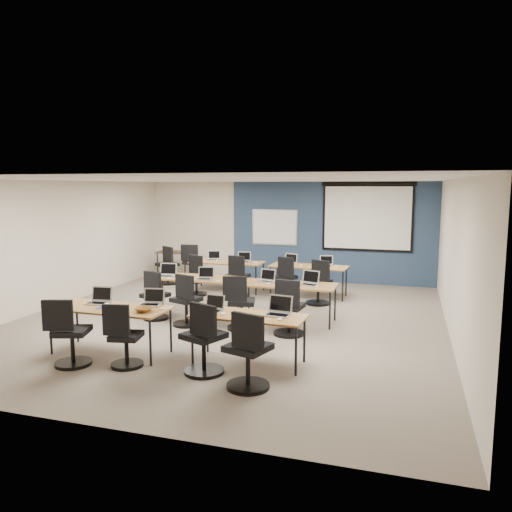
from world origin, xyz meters
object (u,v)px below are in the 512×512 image
(utility_table, at_px, (174,255))
(projector_screen, at_px, (367,213))
(task_chair_4, at_px, (155,300))
(task_chair_6, at_px, (240,307))
(training_table_mid_left, at_px, (194,279))
(laptop_4, at_px, (166,273))
(task_chair_7, at_px, (288,312))
(laptop_10, at_px, (290,261))
(training_table_front_left, at_px, (110,310))
(task_chair_0, at_px, (69,338))
(task_chair_10, at_px, (285,281))
(task_chair_8, at_px, (196,279))
(training_table_mid_right, at_px, (287,286))
(task_chair_11, at_px, (319,286))
(task_chair_3, at_px, (248,357))
(laptop_5, at_px, (205,276))
(task_chair_1, at_px, (124,341))
(task_chair_2, at_px, (204,344))
(laptop_8, at_px, (213,258))
(laptop_11, at_px, (326,263))
(task_chair_5, at_px, (186,304))
(laptop_7, at_px, (310,281))
(training_table_back_left, at_px, (227,263))
(spare_chair_b, at_px, (168,268))
(training_table_back_right, at_px, (309,268))
(spare_chair_a, at_px, (193,267))
(laptop_2, at_px, (213,307))
(laptop_6, at_px, (267,279))
(whiteboard, at_px, (275,227))
(laptop_3, at_px, (279,310))
(task_chair_9, at_px, (237,280))
(laptop_9, at_px, (243,259))
(training_table_front_right, at_px, (249,318))
(laptop_1, at_px, (152,301))
(laptop_0, at_px, (99,299))

(utility_table, bearing_deg, projector_screen, 4.51)
(task_chair_4, relative_size, task_chair_6, 0.97)
(training_table_mid_left, relative_size, laptop_4, 5.40)
(task_chair_7, height_order, laptop_10, task_chair_7)
(training_table_front_left, distance_m, task_chair_4, 2.00)
(task_chair_0, height_order, task_chair_10, task_chair_0)
(training_table_front_left, relative_size, task_chair_8, 1.86)
(training_table_mid_right, relative_size, task_chair_11, 1.86)
(task_chair_3, xyz_separation_m, task_chair_8, (-2.88, 4.90, -0.02))
(laptop_5, xyz_separation_m, task_chair_7, (1.93, -0.88, -0.37))
(utility_table, bearing_deg, task_chair_1, -71.63)
(task_chair_2, xyz_separation_m, task_chair_4, (-2.03, 2.36, -0.03))
(training_table_mid_left, bearing_deg, laptop_8, 102.92)
(task_chair_7, distance_m, laptop_11, 3.34)
(task_chair_5, height_order, utility_table, task_chair_5)
(task_chair_6, bearing_deg, laptop_7, 23.27)
(training_table_mid_left, xyz_separation_m, laptop_7, (2.43, -0.09, 0.11))
(training_table_back_left, xyz_separation_m, task_chair_7, (2.33, -3.25, -0.27))
(laptop_11, bearing_deg, spare_chair_b, 160.55)
(training_table_back_right, xyz_separation_m, spare_chair_b, (-3.85, 0.36, -0.26))
(task_chair_5, relative_size, spare_chair_a, 0.95)
(task_chair_10, bearing_deg, task_chair_11, 1.70)
(task_chair_3, relative_size, task_chair_10, 1.05)
(laptop_2, distance_m, task_chair_7, 1.70)
(laptop_6, distance_m, task_chair_8, 2.66)
(task_chair_7, bearing_deg, whiteboard, 113.19)
(task_chair_7, relative_size, task_chair_8, 1.03)
(laptop_5, height_order, laptop_8, laptop_5)
(task_chair_1, relative_size, task_chair_10, 0.96)
(training_table_back_right, xyz_separation_m, laptop_4, (-2.54, -2.23, 0.11))
(laptop_5, distance_m, task_chair_7, 2.16)
(task_chair_10, bearing_deg, whiteboard, 133.40)
(spare_chair_b, bearing_deg, spare_chair_a, 69.45)
(task_chair_1, xyz_separation_m, task_chair_5, (-0.07, 2.22, 0.02))
(training_table_back_right, relative_size, laptop_8, 5.90)
(laptop_3, bearing_deg, task_chair_9, 124.05)
(training_table_front_left, height_order, task_chair_2, task_chair_2)
(training_table_back_right, relative_size, task_chair_1, 1.90)
(utility_table, bearing_deg, laptop_3, -54.13)
(task_chair_4, bearing_deg, laptop_10, 72.57)
(task_chair_5, relative_size, spare_chair_b, 0.97)
(laptop_3, height_order, laptop_8, laptop_3)
(task_chair_5, xyz_separation_m, laptop_9, (0.02, 3.29, 0.38))
(training_table_front_right, xyz_separation_m, task_chair_3, (0.29, -0.91, -0.25))
(training_table_front_left, distance_m, task_chair_2, 1.79)
(laptop_1, height_order, task_chair_4, laptop_1)
(task_chair_4, bearing_deg, spare_chair_b, 128.39)
(whiteboard, distance_m, laptop_11, 2.55)
(training_table_back_right, height_order, laptop_0, laptop_0)
(task_chair_8, relative_size, laptop_10, 3.06)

